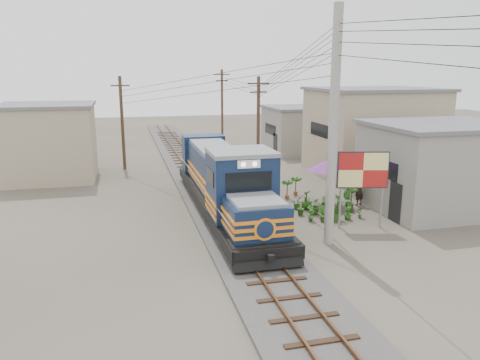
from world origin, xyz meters
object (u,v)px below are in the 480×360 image
object	(u,v)px
locomotive	(224,183)
market_umbrella	(327,166)
billboard	(363,172)
vendor	(359,189)

from	to	relation	value
locomotive	market_umbrella	world-z (taller)	locomotive
billboard	locomotive	bearing A→B (deg)	162.04
locomotive	vendor	xyz separation A→B (m)	(7.67, -0.15, -0.77)
locomotive	vendor	distance (m)	7.71
market_umbrella	vendor	distance (m)	2.24
locomotive	vendor	world-z (taller)	locomotive
locomotive	billboard	world-z (taller)	locomotive
locomotive	market_umbrella	distance (m)	5.99
billboard	market_umbrella	size ratio (longest dim) A/B	1.29
market_umbrella	vendor	xyz separation A→B (m)	(1.72, -0.57, -1.32)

